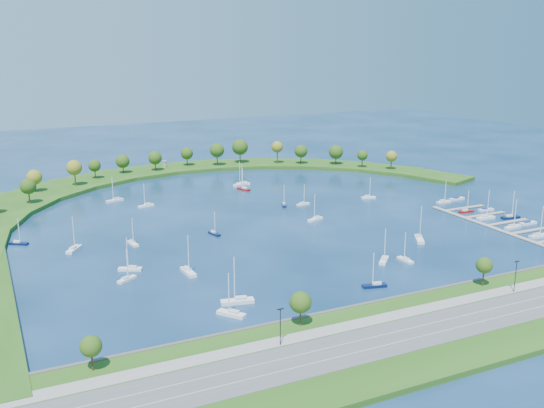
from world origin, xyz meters
name	(u,v)px	position (x,y,z in m)	size (l,w,h in m)	color
ground	(267,216)	(0.00, 0.00, 0.00)	(700.00, 700.00, 0.00)	#07243F
south_shoreline	(455,323)	(0.03, -122.88, 1.00)	(420.00, 43.10, 11.60)	#244A13
breakwater	(138,201)	(-46.33, 48.72, 0.99)	(286.74, 247.64, 2.00)	#244A13
breakwater_trees	(191,160)	(-5.10, 91.36, 10.56)	(238.77, 90.37, 15.04)	#382314
harbor_tower	(165,164)	(-12.78, 119.40, 4.07)	(2.60, 2.60, 4.04)	gray
dock_system	(511,227)	(85.30, -61.00, 0.35)	(24.28, 82.00, 1.60)	gray
moored_boat_0	(384,259)	(12.63, -71.73, 0.91)	(7.45, 7.50, 12.14)	white
moored_boat_1	(115,200)	(-56.07, 56.38, 0.92)	(8.86, 4.85, 12.55)	white
moored_boat_2	(405,259)	(19.84, -74.66, 0.87)	(2.42, 7.33, 10.62)	white
moored_boat_3	(375,285)	(-3.99, -90.02, 0.90)	(8.21, 4.06, 11.63)	#09153A
moored_boat_4	(368,197)	(59.94, 7.87, 0.87)	(7.51, 3.44, 10.66)	white
moored_boat_5	(315,218)	(16.58, -15.03, 0.90)	(8.38, 5.00, 11.91)	white
moored_boat_6	(303,203)	(24.11, 10.33, 0.86)	(7.28, 3.36, 10.33)	white
moored_boat_7	(243,183)	(15.53, 63.76, 0.89)	(7.87, 5.16, 11.28)	white
moored_boat_8	(74,248)	(-85.40, -11.54, 0.94)	(7.04, 8.73, 13.04)	white
moored_boat_9	(284,204)	(15.25, 13.09, 0.86)	(4.62, 7.26, 10.37)	#09153A
moored_boat_10	(214,233)	(-30.84, -15.50, 0.85)	(3.32, 6.95, 9.86)	#09153A
moored_boat_11	(238,300)	(-48.34, -82.80, 0.99)	(10.37, 4.81, 14.71)	white
moored_boat_12	(419,238)	(39.53, -57.67, 0.98)	(7.27, 9.74, 14.27)	white
moored_boat_13	(232,313)	(-53.26, -90.07, 0.93)	(7.22, 8.38, 12.78)	white
moored_boat_14	(146,205)	(-44.71, 39.86, 0.89)	(8.07, 4.03, 11.43)	white
moored_boat_15	(130,268)	(-71.07, -41.35, 0.90)	(8.20, 5.45, 11.77)	white
moored_boat_16	(241,184)	(13.46, 61.99, 0.95)	(9.44, 5.20, 13.37)	white
moored_boat_17	(133,243)	(-63.78, -14.01, 0.88)	(3.11, 7.62, 10.88)	white
moored_boat_18	(127,278)	(-74.31, -50.24, 0.87)	(7.15, 5.66, 10.63)	white
moored_boat_19	(244,188)	(10.50, 51.33, 0.90)	(5.26, 8.18, 11.71)	maroon
moored_boat_20	(19,242)	(-103.62, 5.13, 0.87)	(7.22, 5.71, 10.72)	#09153A
moored_boat_21	(188,271)	(-54.06, -52.68, 0.96)	(3.11, 9.48, 13.75)	white
docked_boat_2	(539,235)	(85.51, -74.89, 0.93)	(8.78, 2.63, 12.83)	white
docked_boat_4	(513,226)	(85.51, -61.44, 0.92)	(8.67, 3.35, 12.41)	white
docked_boat_5	(528,223)	(95.98, -59.77, 0.62)	(8.33, 2.56, 1.69)	white
docked_boat_6	(486,217)	(85.50, -45.79, 0.94)	(8.99, 2.71, 13.13)	white
docked_boat_7	(510,217)	(96.01, -49.97, 0.93)	(8.92, 3.74, 12.71)	#09153A
docked_boat_8	(466,211)	(85.54, -33.55, 0.87)	(7.28, 2.76, 10.44)	maroon
docked_boat_9	(486,209)	(95.99, -35.08, 0.56)	(7.72, 3.01, 1.53)	white
docked_boat_10	(444,201)	(87.93, -15.38, 0.88)	(7.66, 2.26, 11.21)	white
docked_boat_11	(457,199)	(97.88, -13.53, 0.62)	(8.37, 2.61, 1.69)	white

